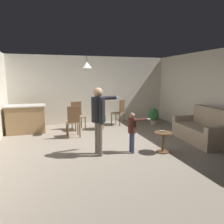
{
  "coord_description": "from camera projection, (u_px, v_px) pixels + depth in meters",
  "views": [
    {
      "loc": [
        -1.67,
        -5.34,
        1.89
      ],
      "look_at": [
        -0.16,
        -0.3,
        1.0
      ],
      "focal_mm": 33.72,
      "sensor_mm": 36.0,
      "label": 1
    }
  ],
  "objects": [
    {
      "name": "ground",
      "position": [
        114.0,
        145.0,
        5.83
      ],
      "size": [
        7.68,
        7.68,
        0.0
      ],
      "primitive_type": "plane",
      "color": "gray"
    },
    {
      "name": "wall_back",
      "position": [
        91.0,
        90.0,
        8.63
      ],
      "size": [
        6.4,
        0.1,
        2.7
      ],
      "primitive_type": "cube",
      "color": "silver",
      "rests_on": "ground"
    },
    {
      "name": "wall_right",
      "position": [
        213.0,
        94.0,
        6.51
      ],
      "size": [
        0.1,
        6.4,
        2.7
      ],
      "primitive_type": "cube",
      "color": "silver",
      "rests_on": "ground"
    },
    {
      "name": "couch_floral",
      "position": [
        202.0,
        130.0,
        6.17
      ],
      "size": [
        0.98,
        1.86,
        1.0
      ],
      "rotation": [
        0.0,
        0.0,
        1.5
      ],
      "color": "tan",
      "rests_on": "ground"
    },
    {
      "name": "kitchen_counter",
      "position": [
        26.0,
        119.0,
        7.09
      ],
      "size": [
        1.26,
        0.66,
        0.95
      ],
      "color": "#99754C",
      "rests_on": "ground"
    },
    {
      "name": "side_table_by_couch",
      "position": [
        163.0,
        140.0,
        5.26
      ],
      "size": [
        0.44,
        0.44,
        0.52
      ],
      "color": "brown",
      "rests_on": "ground"
    },
    {
      "name": "person_adult",
      "position": [
        99.0,
        114.0,
        4.98
      ],
      "size": [
        0.78,
        0.55,
        1.64
      ],
      "rotation": [
        0.0,
        0.0,
        -1.43
      ],
      "color": "#60564C",
      "rests_on": "ground"
    },
    {
      "name": "person_child",
      "position": [
        132.0,
        128.0,
        5.2
      ],
      "size": [
        0.55,
        0.29,
        1.02
      ],
      "rotation": [
        0.0,
        0.0,
        -1.46
      ],
      "color": "#384260",
      "rests_on": "ground"
    },
    {
      "name": "dining_chair_by_counter",
      "position": [
        78.0,
        115.0,
        7.5
      ],
      "size": [
        0.51,
        0.51,
        1.0
      ],
      "rotation": [
        0.0,
        0.0,
        3.38
      ],
      "color": "brown",
      "rests_on": "ground"
    },
    {
      "name": "dining_chair_near_wall",
      "position": [
        73.0,
        120.0,
        6.52
      ],
      "size": [
        0.43,
        0.43,
        1.0
      ],
      "rotation": [
        0.0,
        0.0,
        0.04
      ],
      "color": "brown",
      "rests_on": "ground"
    },
    {
      "name": "dining_chair_centre_back",
      "position": [
        119.0,
        111.0,
        8.27
      ],
      "size": [
        0.59,
        0.59,
        1.0
      ],
      "rotation": [
        0.0,
        0.0,
        0.77
      ],
      "color": "brown",
      "rests_on": "ground"
    },
    {
      "name": "potted_plant_corner",
      "position": [
        100.0,
        118.0,
        7.59
      ],
      "size": [
        0.48,
        0.48,
        0.73
      ],
      "color": "brown",
      "rests_on": "ground"
    },
    {
      "name": "potted_plant_by_wall",
      "position": [
        154.0,
        116.0,
        8.36
      ],
      "size": [
        0.42,
        0.42,
        0.65
      ],
      "color": "#B7B2AD",
      "rests_on": "ground"
    },
    {
      "name": "spare_remote_on_table",
      "position": [
        162.0,
        131.0,
        5.26
      ],
      "size": [
        0.13,
        0.1,
        0.04
      ],
      "primitive_type": "cube",
      "rotation": [
        0.0,
        0.0,
        1.04
      ],
      "color": "white",
      "rests_on": "side_table_by_couch"
    },
    {
      "name": "ceiling_light_pendant",
      "position": [
        87.0,
        65.0,
        6.59
      ],
      "size": [
        0.32,
        0.32,
        0.55
      ],
      "color": "silver"
    }
  ]
}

